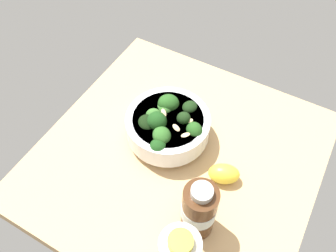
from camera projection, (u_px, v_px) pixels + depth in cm
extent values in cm
cube|color=tan|center=(178.00, 160.00, 76.28)|extent=(56.61, 56.61, 4.53)
cylinder|color=white|center=(168.00, 135.00, 76.59)|extent=(9.72, 9.72, 1.66)
cylinder|color=white|center=(168.00, 126.00, 73.94)|extent=(17.67, 17.67, 4.99)
cylinder|color=silver|center=(168.00, 119.00, 72.26)|extent=(14.79, 14.79, 0.80)
cylinder|color=#2F662B|center=(165.00, 112.00, 75.59)|extent=(1.69, 1.64, 1.78)
ellipsoid|color=#386B2B|center=(165.00, 108.00, 74.30)|extent=(4.31, 4.46, 3.76)
cylinder|color=#2F662B|center=(194.00, 135.00, 71.75)|extent=(1.84, 1.91, 1.29)
ellipsoid|color=#23511C|center=(194.00, 131.00, 70.48)|extent=(4.99, 5.47, 4.64)
cylinder|color=#3C7A32|center=(168.00, 108.00, 75.90)|extent=(1.83, 1.64, 1.75)
ellipsoid|color=black|center=(168.00, 102.00, 74.49)|extent=(5.34, 5.60, 4.02)
cylinder|color=#2F662B|center=(154.00, 119.00, 74.06)|extent=(1.24, 1.16, 1.28)
ellipsoid|color=#386B2B|center=(153.00, 115.00, 72.91)|extent=(4.80, 4.00, 3.97)
cylinder|color=#2F662B|center=(149.00, 126.00, 72.98)|extent=(1.78, 1.88, 1.16)
ellipsoid|color=black|center=(148.00, 121.00, 71.79)|extent=(5.41, 5.29, 2.62)
cylinder|color=#589D47|center=(168.00, 109.00, 75.79)|extent=(2.02, 2.36, 2.03)
ellipsoid|color=#23511C|center=(168.00, 103.00, 74.23)|extent=(7.04, 6.30, 5.52)
cylinder|color=#589D47|center=(165.00, 113.00, 74.82)|extent=(1.39, 1.49, 1.18)
ellipsoid|color=#386B2B|center=(165.00, 110.00, 73.81)|extent=(4.28, 4.13, 3.67)
cylinder|color=#2F662B|center=(157.00, 127.00, 71.95)|extent=(2.25, 2.22, 1.84)
ellipsoid|color=#194216|center=(157.00, 121.00, 70.39)|extent=(5.17, 5.36, 5.78)
cylinder|color=#3C7A32|center=(162.00, 141.00, 70.56)|extent=(2.17, 1.95, 1.84)
ellipsoid|color=#2D6023|center=(162.00, 135.00, 69.11)|extent=(6.04, 5.41, 4.45)
cylinder|color=#4A8F3C|center=(174.00, 109.00, 76.24)|extent=(1.47, 1.36, 1.33)
ellipsoid|color=#2D6023|center=(174.00, 105.00, 75.19)|extent=(4.14, 3.97, 2.76)
cylinder|color=#3C7A32|center=(158.00, 151.00, 69.96)|extent=(1.89, 1.92, 1.57)
ellipsoid|color=#194216|center=(158.00, 147.00, 68.63)|extent=(4.39, 5.03, 4.06)
cylinder|color=#4A8F3C|center=(183.00, 122.00, 72.53)|extent=(1.21, 1.32, 1.38)
ellipsoid|color=black|center=(184.00, 118.00, 71.42)|extent=(4.19, 4.15, 3.91)
cylinder|color=#589D47|center=(189.00, 112.00, 75.34)|extent=(1.83, 1.78, 1.21)
ellipsoid|color=black|center=(190.00, 108.00, 74.16)|extent=(3.64, 4.24, 3.88)
ellipsoid|color=#DBBC84|center=(168.00, 124.00, 71.71)|extent=(1.84, 1.20, 0.97)
ellipsoid|color=#DBBC84|center=(187.00, 133.00, 67.73)|extent=(2.01, 1.98, 0.63)
ellipsoid|color=#DBBC84|center=(176.00, 128.00, 68.78)|extent=(2.05, 1.46, 1.03)
ellipsoid|color=#DBBC84|center=(164.00, 113.00, 70.42)|extent=(1.99, 1.85, 1.28)
ellipsoid|color=#DBBC84|center=(188.00, 120.00, 71.20)|extent=(2.07, 1.40, 1.42)
ellipsoid|color=yellow|center=(224.00, 174.00, 69.33)|extent=(7.32, 6.12, 4.15)
cylinder|color=#472814|center=(199.00, 211.00, 60.04)|extent=(5.98, 5.98, 12.86)
cylinder|color=#B7B2A8|center=(202.00, 192.00, 54.36)|extent=(3.60, 3.60, 1.36)
cylinder|color=silver|center=(199.00, 210.00, 59.70)|extent=(6.10, 6.10, 3.36)
cylinder|color=gold|center=(181.00, 242.00, 48.89)|extent=(3.71, 3.71, 1.26)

